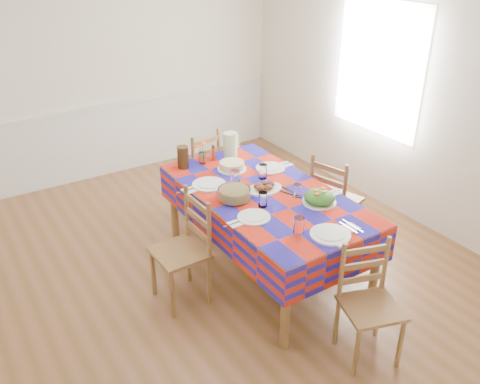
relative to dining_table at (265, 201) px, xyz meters
name	(u,v)px	position (x,y,z in m)	size (l,w,h in m)	color
room	(210,129)	(-0.37, 0.28, 0.65)	(4.58, 5.08, 2.78)	brown
wainscot	(116,136)	(-0.37, 2.77, -0.21)	(4.41, 0.06, 0.92)	white
window_right	(378,68)	(1.86, 0.58, 0.80)	(1.40, 1.40, 0.00)	white
dining_table	(265,201)	(0.00, 0.00, 0.00)	(1.09, 2.02, 0.78)	brown
setting_near_head	(320,231)	(-0.06, -0.78, 0.12)	(0.50, 0.33, 0.15)	white
setting_left_near	(257,211)	(-0.27, -0.27, 0.12)	(0.49, 0.29, 0.13)	white
setting_left_far	(218,182)	(-0.28, 0.34, 0.12)	(0.55, 0.33, 0.15)	white
setting_right_near	(312,194)	(0.28, -0.29, 0.11)	(0.48, 0.28, 0.12)	white
setting_right_far	(268,169)	(0.26, 0.33, 0.12)	(0.53, 0.31, 0.14)	white
meat_platter	(264,187)	(0.02, 0.04, 0.11)	(0.33, 0.24, 0.07)	white
salad_platter	(319,198)	(0.27, -0.40, 0.13)	(0.29, 0.29, 0.12)	white
pasta_bowl	(234,194)	(-0.29, 0.04, 0.14)	(0.28, 0.28, 0.10)	white
cake	(232,166)	(0.00, 0.56, 0.12)	(0.28, 0.28, 0.08)	white
serving_utensils	(288,191)	(0.17, -0.09, 0.09)	(0.14, 0.32, 0.01)	black
flower_vase	(202,154)	(-0.16, 0.84, 0.18)	(0.14, 0.11, 0.22)	white
hot_sauce	(213,153)	(-0.03, 0.85, 0.17)	(0.04, 0.04, 0.16)	#A92B0D
green_pitcher	(230,144)	(0.17, 0.85, 0.21)	(0.14, 0.14, 0.24)	#BDF0A9
tea_pitcher	(183,157)	(-0.36, 0.85, 0.20)	(0.11, 0.11, 0.22)	black
name_card	(343,245)	(-0.02, -0.99, 0.10)	(0.09, 0.03, 0.02)	white
chair_near	(369,304)	(0.01, -1.28, -0.25)	(0.50, 0.48, 0.90)	brown
chair_far	(198,172)	(0.01, 1.27, -0.22)	(0.51, 0.50, 0.96)	brown
chair_left	(184,250)	(-0.81, 0.00, -0.23)	(0.41, 0.43, 0.96)	brown
chair_right	(333,201)	(0.81, -0.01, -0.23)	(0.50, 0.52, 0.95)	brown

